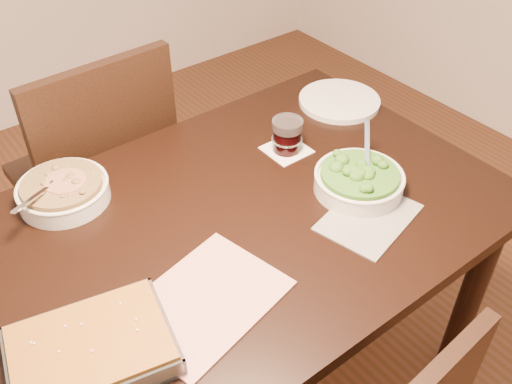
{
  "coord_description": "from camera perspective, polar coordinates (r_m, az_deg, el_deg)",
  "views": [
    {
      "loc": [
        -0.58,
        -0.86,
        1.7
      ],
      "look_at": [
        0.08,
        -0.0,
        0.8
      ],
      "focal_mm": 40.0,
      "sensor_mm": 36.0,
      "label": 1
    }
  ],
  "objects": [
    {
      "name": "baking_dish",
      "position": [
        1.17,
        -16.11,
        -14.98
      ],
      "size": [
        0.35,
        0.28,
        0.05
      ],
      "rotation": [
        0.0,
        0.0,
        -0.22
      ],
      "color": "silver",
      "rests_on": "table"
    },
    {
      "name": "table",
      "position": [
        1.48,
        -2.56,
        -5.46
      ],
      "size": [
        1.4,
        0.9,
        0.75
      ],
      "color": "black",
      "rests_on": "ground"
    },
    {
      "name": "chair_far",
      "position": [
        1.96,
        -15.31,
        2.15
      ],
      "size": [
        0.48,
        0.48,
        0.98
      ],
      "rotation": [
        0.0,
        0.0,
        3.18
      ],
      "color": "black",
      "rests_on": "ground"
    },
    {
      "name": "stew_bowl",
      "position": [
        1.52,
        -18.72,
        0.16
      ],
      "size": [
        0.23,
        0.23,
        0.09
      ],
      "color": "silver",
      "rests_on": "table"
    },
    {
      "name": "magazine_b",
      "position": [
        1.44,
        11.21,
        -2.51
      ],
      "size": [
        0.28,
        0.23,
        0.0
      ],
      "primitive_type": "cube",
      "rotation": [
        0.0,
        0.0,
        0.24
      ],
      "color": "#292830",
      "rests_on": "table"
    },
    {
      "name": "wine_tumbler",
      "position": [
        1.61,
        3.13,
        5.75
      ],
      "size": [
        0.09,
        0.09,
        0.1
      ],
      "color": "black",
      "rests_on": "coaster"
    },
    {
      "name": "dinner_plate",
      "position": [
        1.87,
        8.33,
        9.01
      ],
      "size": [
        0.26,
        0.26,
        0.02
      ],
      "primitive_type": "cylinder",
      "color": "silver",
      "rests_on": "table"
    },
    {
      "name": "coaster",
      "position": [
        1.64,
        3.07,
        4.23
      ],
      "size": [
        0.12,
        0.12,
        0.0
      ],
      "primitive_type": "cube",
      "color": "white",
      "rests_on": "table"
    },
    {
      "name": "magazine_a",
      "position": [
        1.23,
        -5.09,
        -10.77
      ],
      "size": [
        0.37,
        0.31,
        0.01
      ],
      "primitive_type": "cube",
      "rotation": [
        0.0,
        0.0,
        0.22
      ],
      "color": "#AB3135",
      "rests_on": "table"
    },
    {
      "name": "broccoli_bowl",
      "position": [
        1.5,
        10.26,
        1.18
      ],
      "size": [
        0.23,
        0.23,
        0.09
      ],
      "color": "silver",
      "rests_on": "table"
    }
  ]
}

